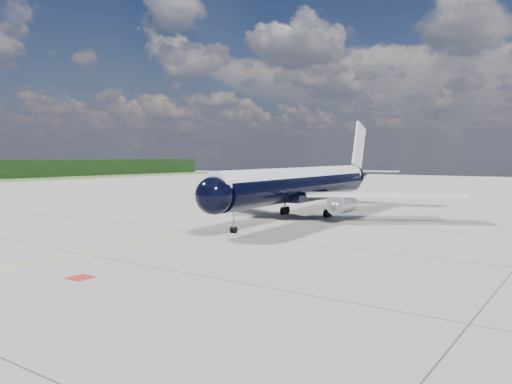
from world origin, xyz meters
TOP-DOWN VIEW (x-y plane):
  - ground at (0.00, 30.00)m, footprint 320.00×320.00m
  - taxiway_centerline at (0.00, 25.00)m, footprint 0.16×160.00m
  - red_marking at (6.80, -10.00)m, footprint 1.60×1.60m
  - main_airliner at (1.91, 28.95)m, footprint 40.07×48.92m

SIDE VIEW (x-z plane):
  - ground at x=0.00m, z-range 0.00..0.00m
  - taxiway_centerline at x=0.00m, z-range 0.00..0.01m
  - red_marking at x=6.80m, z-range 0.00..0.01m
  - main_airliner at x=1.91m, z-range -2.68..11.45m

